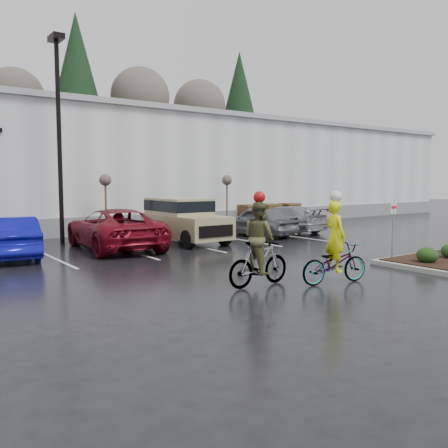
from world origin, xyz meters
TOP-DOWN VIEW (x-y plane):
  - ground at (0.00, 0.00)m, footprint 120.00×120.00m
  - warehouse at (0.00, 21.99)m, footprint 60.50×15.50m
  - wooded_ridge at (0.00, 45.00)m, footprint 80.00×25.00m
  - lamppost at (-4.00, 12.00)m, footprint 0.50×1.00m
  - sapling_mid at (-1.50, 13.00)m, footprint 0.60×0.60m
  - sapling_east at (6.00, 13.00)m, footprint 0.60×0.60m
  - pallet_stack_a at (8.50, 14.00)m, footprint 1.20×1.20m
  - pallet_stack_b at (10.20, 14.00)m, footprint 1.20×1.20m
  - pallet_stack_c at (12.00, 14.00)m, footprint 1.20×1.20m
  - shrub_a at (4.00, -1.00)m, footprint 0.70×0.70m
  - fire_lane_sign at (3.80, 0.20)m, footprint 0.30×0.05m
  - car_blue at (-6.73, 9.15)m, footprint 2.17×4.84m
  - car_red at (-2.70, 9.13)m, footprint 3.29×6.32m
  - suv_tan at (0.78, 9.13)m, footprint 2.20×5.10m
  - car_grey at (5.20, 9.20)m, footprint 2.30×4.66m
  - car_far_silver at (7.67, 9.73)m, footprint 2.24×5.11m
  - cyclist_hivis at (-0.38, -0.85)m, footprint 2.24×1.12m
  - cyclist_olive at (-2.31, 0.14)m, footprint 2.01×0.97m

SIDE VIEW (x-z plane):
  - ground at x=0.00m, z-range 0.00..0.00m
  - shrub_a at x=4.00m, z-range 0.15..0.67m
  - pallet_stack_a at x=8.50m, z-range 0.00..1.35m
  - pallet_stack_b at x=10.20m, z-range 0.00..1.35m
  - pallet_stack_c at x=12.00m, z-range 0.00..1.35m
  - car_far_silver at x=7.67m, z-range 0.00..1.46m
  - car_grey at x=5.20m, z-range 0.00..1.53m
  - car_blue at x=-6.73m, z-range 0.00..1.54m
  - cyclist_hivis at x=-0.38m, z-range -0.51..2.09m
  - car_red at x=-2.70m, z-range 0.00..1.70m
  - cyclist_olive at x=-2.31m, z-range -0.37..2.22m
  - suv_tan at x=0.78m, z-range 0.00..2.06m
  - fire_lane_sign at x=3.80m, z-range 0.31..2.51m
  - sapling_mid at x=-1.50m, z-range 1.13..4.33m
  - sapling_east at x=6.00m, z-range 1.13..4.33m
  - wooded_ridge at x=0.00m, z-range 0.00..6.00m
  - warehouse at x=0.00m, z-range 0.05..7.25m
  - lamppost at x=-4.00m, z-range 1.07..10.30m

